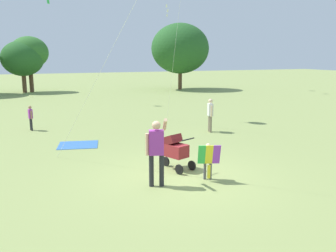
# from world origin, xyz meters

# --- Properties ---
(ground_plane) EXTENTS (120.00, 120.00, 0.00)m
(ground_plane) POSITION_xyz_m (0.00, 0.00, 0.00)
(ground_plane) COLOR #849351
(child_with_butterfly_kite) EXTENTS (0.60, 0.45, 0.98)m
(child_with_butterfly_kite) POSITION_xyz_m (0.68, -0.47, 0.60)
(child_with_butterfly_kite) COLOR #4C4C51
(child_with_butterfly_kite) RESTS_ON ground
(person_adult_flyer) EXTENTS (0.62, 0.50, 1.73)m
(person_adult_flyer) POSITION_xyz_m (-0.73, -0.39, 1.00)
(person_adult_flyer) COLOR #232328
(person_adult_flyer) RESTS_ON ground
(stroller) EXTENTS (0.78, 1.11, 1.03)m
(stroller) POSITION_xyz_m (0.25, 0.68, 0.61)
(stroller) COLOR black
(stroller) RESTS_ON ground
(person_red_shirt) EXTENTS (0.26, 0.45, 1.42)m
(person_red_shirt) POSITION_xyz_m (3.64, 4.80, 0.84)
(person_red_shirt) COLOR #7F705B
(person_red_shirt) RESTS_ON ground
(person_sitting_far) EXTENTS (0.19, 0.34, 1.09)m
(person_sitting_far) POSITION_xyz_m (-3.41, 8.02, 0.64)
(person_sitting_far) COLOR #232328
(person_sitting_far) RESTS_ON ground
(picnic_blanket) EXTENTS (1.63, 1.48, 0.02)m
(picnic_blanket) POSITION_xyz_m (-1.92, 4.59, 0.01)
(picnic_blanket) COLOR #3366B2
(picnic_blanket) RESTS_ON ground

